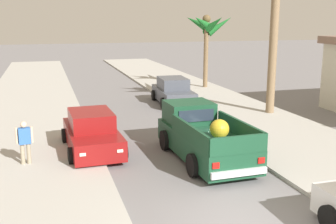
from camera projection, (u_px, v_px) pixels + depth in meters
The scene contains 10 objects.
ground_plane at pixel (239, 224), 10.14m from camera, with size 160.00×160.00×0.00m, color slate.
sidewalk_left at pixel (29, 122), 19.89m from camera, with size 5.34×60.00×0.12m, color #B2AFA8.
sidewalk_right at pixel (228, 109), 22.80m from camera, with size 5.34×60.00×0.12m, color #B2AFA8.
curb_left at pixel (56, 121), 20.24m from camera, with size 0.16×60.00×0.10m, color silver.
curb_right at pixel (207, 111), 22.45m from camera, with size 0.16×60.00×0.10m, color silver.
pickup_truck at pixel (203, 137), 14.82m from camera, with size 2.31×5.26×1.80m.
car_left_near at pixel (92, 133), 15.55m from camera, with size 2.13×4.31×1.54m.
car_left_mid at pixel (173, 92), 24.44m from camera, with size 2.21×4.34×1.54m.
palm_tree_left_mid at pixel (208, 28), 29.05m from camera, with size 3.33×3.05×5.28m.
pedestrian at pixel (25, 141), 13.84m from camera, with size 0.57×0.28×1.59m.
Camera 1 is at (-4.33, -8.41, 4.89)m, focal length 44.34 mm.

